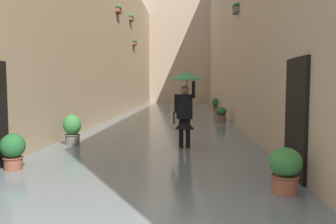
% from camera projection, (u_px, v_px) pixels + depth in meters
% --- Properties ---
extents(ground_plane, '(73.80, 73.80, 0.00)m').
position_uv_depth(ground_plane, '(171.00, 119.00, 16.92)').
color(ground_plane, slate).
extents(flood_water, '(6.45, 35.52, 0.09)m').
position_uv_depth(flood_water, '(171.00, 119.00, 16.92)').
color(flood_water, slate).
rests_on(flood_water, ground_plane).
extents(building_facade_left, '(2.04, 33.52, 11.69)m').
position_uv_depth(building_facade_left, '(248.00, 0.00, 16.21)').
color(building_facade_left, tan).
rests_on(building_facade_left, ground_plane).
extents(building_facade_right, '(2.04, 33.52, 8.34)m').
position_uv_depth(building_facade_right, '(97.00, 36.00, 16.82)').
color(building_facade_right, tan).
rests_on(building_facade_right, ground_plane).
extents(building_facade_far, '(9.25, 1.80, 12.32)m').
position_uv_depth(building_facade_far, '(180.00, 39.00, 32.01)').
color(building_facade_far, tan).
rests_on(building_facade_far, ground_plane).
extents(person_wading, '(0.92, 0.92, 2.15)m').
position_uv_depth(person_wading, '(186.00, 96.00, 8.65)').
color(person_wading, '#4C4233').
rests_on(person_wading, ground_plane).
extents(potted_plant_mid_right, '(0.49, 0.49, 0.92)m').
position_uv_depth(potted_plant_mid_right, '(72.00, 130.00, 9.22)').
color(potted_plant_mid_right, '#66605B').
rests_on(potted_plant_mid_right, ground_plane).
extents(potted_plant_mid_left, '(0.49, 0.49, 0.78)m').
position_uv_depth(potted_plant_mid_left, '(285.00, 170.00, 5.07)').
color(potted_plant_mid_left, '#9E563D').
rests_on(potted_plant_mid_left, ground_plane).
extents(potted_plant_near_left, '(0.49, 0.49, 0.75)m').
position_uv_depth(potted_plant_near_left, '(221.00, 115.00, 14.85)').
color(potted_plant_near_left, brown).
rests_on(potted_plant_near_left, ground_plane).
extents(potted_plant_far_right, '(0.47, 0.47, 0.79)m').
position_uv_depth(potted_plant_far_right, '(13.00, 151.00, 6.49)').
color(potted_plant_far_right, brown).
rests_on(potted_plant_far_right, ground_plane).
extents(potted_plant_far_left, '(0.41, 0.41, 0.93)m').
position_uv_depth(potted_plant_far_left, '(215.00, 105.00, 20.77)').
color(potted_plant_far_left, brown).
rests_on(potted_plant_far_left, ground_plane).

